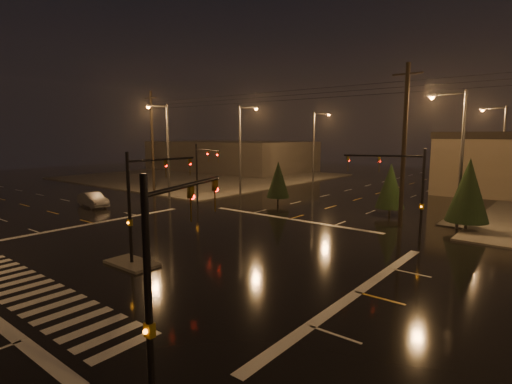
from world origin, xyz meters
TOP-DOWN VIEW (x-y plane):
  - ground at (0.00, 0.00)m, footprint 140.00×140.00m
  - sidewalk_nw at (-30.00, 30.00)m, footprint 36.00×36.00m
  - median_island at (0.00, -4.00)m, footprint 3.00×1.60m
  - crosswalk at (0.00, -9.00)m, footprint 15.00×2.60m
  - stop_bar_far at (0.00, 11.00)m, footprint 16.00×0.50m
  - commercial_block at (-35.00, 42.00)m, footprint 30.00×18.00m
  - signal_mast_median at (0.00, -3.07)m, footprint 0.25×4.59m
  - signal_mast_ne at (9.50, 10.14)m, footprint 4.84×1.86m
  - signal_mast_nw at (-9.50, 10.14)m, footprint 4.84×1.86m
  - signal_mast_se at (10.23, -9.75)m, footprint 1.55×3.87m
  - streetlight_1 at (-11.18, 18.00)m, footprint 2.77×0.32m
  - streetlight_2 at (-11.18, 34.00)m, footprint 2.77×0.32m
  - streetlight_3 at (11.18, 16.00)m, footprint 2.77×0.32m
  - streetlight_4 at (11.18, 36.00)m, footprint 2.77×0.32m
  - streetlight_5 at (-16.00, 11.18)m, footprint 0.32×2.77m
  - utility_pole_0 at (-22.00, 14.00)m, footprint 2.20×0.32m
  - utility_pole_1 at (8.00, 14.00)m, footprint 2.20×0.32m
  - conifer_0 at (12.19, 15.50)m, footprint 2.91×2.91m
  - conifer_3 at (-4.83, 16.06)m, footprint 2.29×2.29m
  - conifer_4 at (5.94, 17.30)m, footprint 2.43×2.43m
  - car_crossing at (-17.88, 3.80)m, footprint 4.35×1.90m

SIDE VIEW (x-z plane):
  - ground at x=0.00m, z-range 0.00..0.00m
  - crosswalk at x=0.00m, z-range 0.00..0.01m
  - stop_bar_far at x=0.00m, z-range 0.00..0.01m
  - sidewalk_nw at x=-30.00m, z-range 0.00..0.12m
  - median_island at x=0.00m, z-range 0.00..0.15m
  - car_crossing at x=-17.88m, z-range 0.00..1.39m
  - conifer_3 at x=-4.83m, z-range 0.35..4.63m
  - conifer_4 at x=5.94m, z-range 0.35..4.85m
  - commercial_block at x=-35.00m, z-range 0.00..5.60m
  - conifer_0 at x=12.19m, z-range 0.35..5.60m
  - signal_mast_se at x=10.23m, z-range 0.71..6.71m
  - signal_mast_median at x=0.00m, z-range 0.75..6.75m
  - signal_mast_ne at x=9.50m, z-range 0.79..6.79m
  - signal_mast_nw at x=-9.50m, z-range 0.79..6.79m
  - streetlight_1 at x=-11.18m, z-range 0.80..10.80m
  - streetlight_2 at x=-11.18m, z-range 0.80..10.80m
  - streetlight_3 at x=11.18m, z-range 0.80..10.80m
  - streetlight_4 at x=11.18m, z-range 0.80..10.80m
  - streetlight_5 at x=-16.00m, z-range 0.80..10.80m
  - utility_pole_0 at x=-22.00m, z-range 0.13..12.13m
  - utility_pole_1 at x=8.00m, z-range 0.13..12.13m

